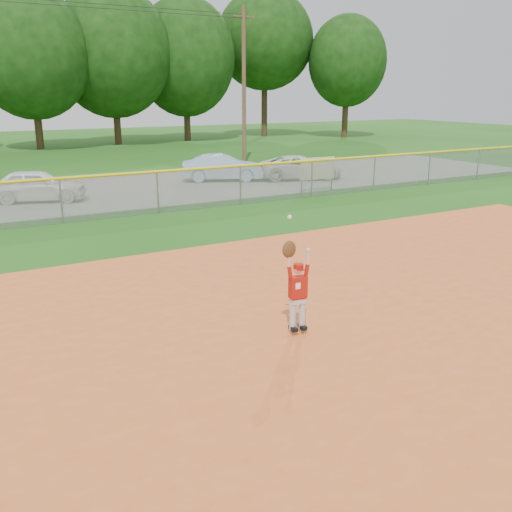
{
  "coord_description": "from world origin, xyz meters",
  "views": [
    {
      "loc": [
        -6.87,
        -9.22,
        4.22
      ],
      "look_at": [
        -1.55,
        0.16,
        1.1
      ],
      "focal_mm": 40.0,
      "sensor_mm": 36.0,
      "label": 1
    }
  ],
  "objects": [
    {
      "name": "ballplayer",
      "position": [
        -1.58,
        -1.34,
        0.93
      ],
      "size": [
        0.55,
        0.26,
        2.11
      ],
      "color": "silver",
      "rests_on": "ground"
    },
    {
      "name": "car_white_a",
      "position": [
        -3.38,
        14.43,
        0.66
      ],
      "size": [
        4.0,
        2.66,
        1.26
      ],
      "primitive_type": "imported",
      "rotation": [
        0.0,
        0.0,
        1.22
      ],
      "color": "white",
      "rests_on": "parking_strip"
    },
    {
      "name": "power_lines",
      "position": [
        1.0,
        22.0,
        4.68
      ],
      "size": [
        19.4,
        0.24,
        9.0
      ],
      "color": "#4C3823",
      "rests_on": "ground"
    },
    {
      "name": "parking_strip",
      "position": [
        0.0,
        16.0,
        0.01
      ],
      "size": [
        44.0,
        10.0,
        0.03
      ],
      "primitive_type": "cube",
      "color": "gray",
      "rests_on": "ground"
    },
    {
      "name": "clay_infield",
      "position": [
        0.0,
        -3.0,
        0.02
      ],
      "size": [
        24.0,
        16.0,
        0.04
      ],
      "primitive_type": "cube",
      "color": "#CC5924",
      "rests_on": "ground"
    },
    {
      "name": "car_blue",
      "position": [
        5.4,
        15.71,
        0.67
      ],
      "size": [
        4.1,
        2.84,
        1.28
      ],
      "primitive_type": "imported",
      "rotation": [
        0.0,
        0.0,
        1.14
      ],
      "color": "#89AFCD",
      "rests_on": "parking_strip"
    },
    {
      "name": "tree_line",
      "position": [
        0.96,
        37.9,
        7.53
      ],
      "size": [
        62.37,
        13.0,
        14.43
      ],
      "color": "#422D1C",
      "rests_on": "ground"
    },
    {
      "name": "outfield_fence",
      "position": [
        0.0,
        10.0,
        0.88
      ],
      "size": [
        40.06,
        0.1,
        1.55
      ],
      "color": "gray",
      "rests_on": "ground"
    },
    {
      "name": "car_white_b",
      "position": [
        9.02,
        14.34,
        0.61
      ],
      "size": [
        4.54,
        3.13,
        1.15
      ],
      "primitive_type": "imported",
      "rotation": [
        0.0,
        0.0,
        1.25
      ],
      "color": "silver",
      "rests_on": "parking_strip"
    },
    {
      "name": "sponsor_sign",
      "position": [
        7.53,
        10.85,
        0.99
      ],
      "size": [
        1.69,
        0.17,
        1.51
      ],
      "color": "gray",
      "rests_on": "ground"
    },
    {
      "name": "ground",
      "position": [
        0.0,
        0.0,
        0.0
      ],
      "size": [
        120.0,
        120.0,
        0.0
      ],
      "primitive_type": "plane",
      "color": "#1C5112",
      "rests_on": "ground"
    }
  ]
}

